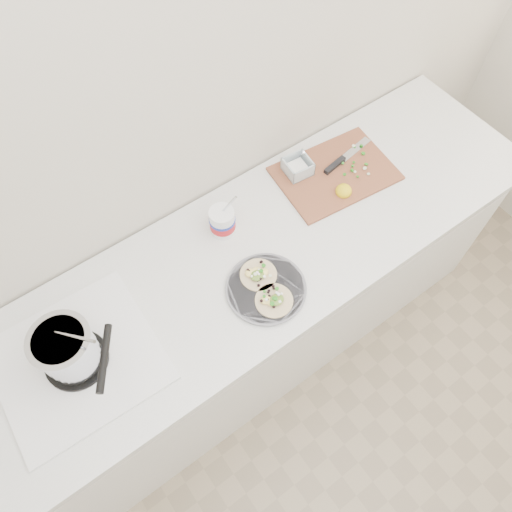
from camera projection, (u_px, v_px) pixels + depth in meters
counter at (244, 310)px, 2.15m from camera, size 2.44×0.66×0.90m
stove at (71, 354)px, 1.51m from camera, size 0.50×0.47×0.24m
taco_plate at (266, 287)px, 1.69m from camera, size 0.28×0.28×0.04m
tub at (223, 220)px, 1.77m from camera, size 0.09×0.09×0.21m
cutboard at (332, 170)px, 1.95m from camera, size 0.48×0.36×0.07m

